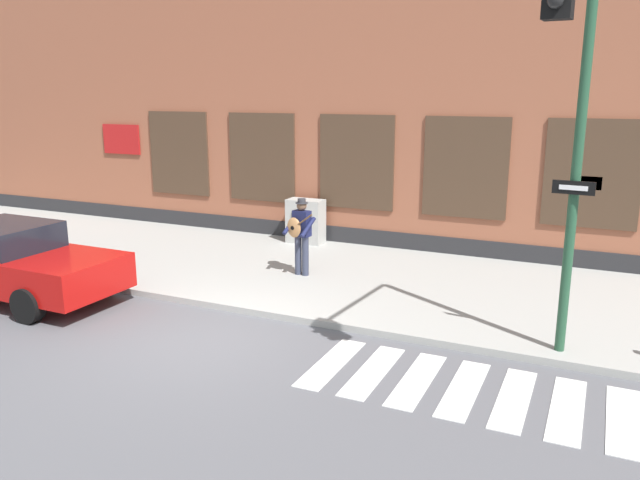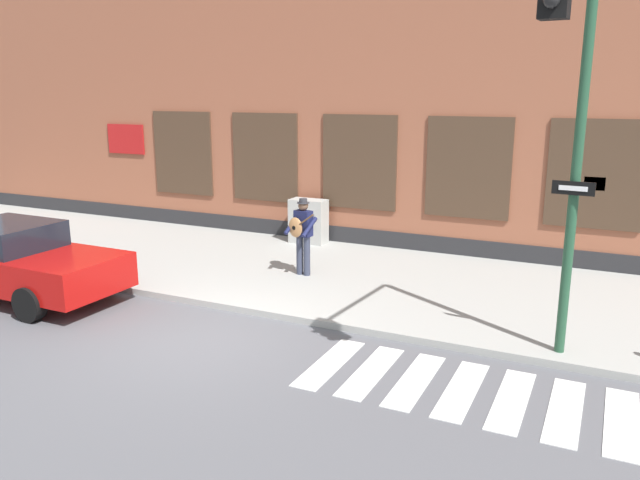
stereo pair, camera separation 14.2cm
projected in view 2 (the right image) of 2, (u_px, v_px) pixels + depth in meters
ground_plane at (201, 341)px, 10.52m from camera, size 160.00×160.00×0.00m
sidewalk at (312, 273)px, 14.22m from camera, size 28.00×5.63×0.13m
building_backdrop at (387, 79)px, 17.43m from camera, size 28.00×4.06×8.89m
crosswalk at (486, 395)px, 8.65m from camera, size 5.20×1.90×0.01m
red_car at (16, 261)px, 12.59m from camera, size 4.62×2.02×1.53m
busker at (302, 232)px, 13.63m from camera, size 0.72×0.60×1.71m
traffic_light at (570, 103)px, 8.04m from camera, size 0.68×2.89×5.60m
utility_box at (308, 221)px, 16.68m from camera, size 0.98×0.53×1.17m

